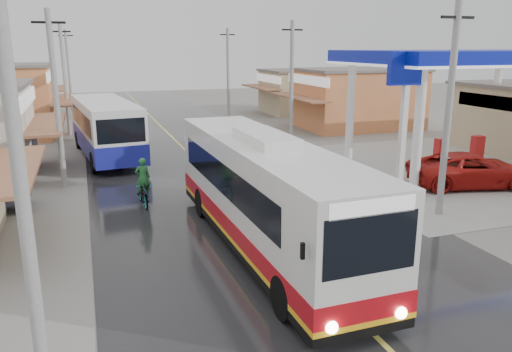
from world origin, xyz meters
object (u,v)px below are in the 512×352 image
at_px(tricycle_near, 10,187).
at_px(jeepney, 471,170).
at_px(cyclist, 143,190).
at_px(second_bus, 106,128).
at_px(coach_bus, 264,194).

bearing_deg(tricycle_near, jeepney, -7.67).
bearing_deg(cyclist, tricycle_near, 161.37).
bearing_deg(cyclist, second_bus, 91.77).
bearing_deg(jeepney, second_bus, 66.60).
bearing_deg(jeepney, tricycle_near, 94.16).
bearing_deg(second_bus, coach_bus, -81.68).
height_order(coach_bus, tricycle_near, coach_bus).
height_order(cyclist, tricycle_near, cyclist).
bearing_deg(coach_bus, cyclist, 117.44).
bearing_deg(coach_bus, tricycle_near, 137.80).
relative_size(coach_bus, cyclist, 5.95).
bearing_deg(jeepney, cyclist, 96.06).
xyz_separation_m(coach_bus, cyclist, (-3.18, 5.84, -1.16)).
relative_size(coach_bus, tricycle_near, 5.83).
xyz_separation_m(coach_bus, jeepney, (11.69, 3.80, -1.04)).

